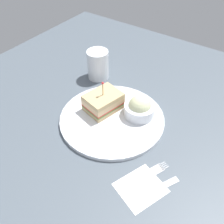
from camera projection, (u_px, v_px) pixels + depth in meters
The scene contains 8 objects.
ground_plane at pixel (112, 123), 74.32cm from camera, with size 112.11×112.11×2.00cm, color #4C5660.
plate at pixel (112, 119), 73.26cm from camera, with size 29.32×29.32×1.13cm, color white.
sandwich_half_center at pixel (103, 102), 73.78cm from camera, with size 11.38×9.64×9.50cm.
coleslaw_bowl at pixel (140, 108), 72.15cm from camera, with size 8.75×8.75×6.30cm.
drink_glass at pixel (98, 66), 86.35cm from camera, with size 7.11×7.11×9.69cm.
napkin at pixel (141, 188), 57.82cm from camera, with size 9.84×8.85×0.15cm, color white.
fork at pixel (151, 173), 60.54cm from camera, with size 12.21×6.23×0.35cm.
knife at pixel (158, 188), 57.62cm from camera, with size 11.45×6.65×0.35cm.
Camera 1 is at (-42.86, -30.14, 51.80)cm, focal length 41.63 mm.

